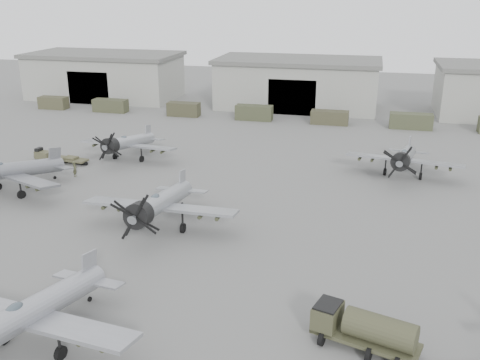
# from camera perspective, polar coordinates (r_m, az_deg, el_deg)

# --- Properties ---
(ground) EXTENTS (220.00, 220.00, 0.00)m
(ground) POSITION_cam_1_polar(r_m,az_deg,el_deg) (41.87, -5.95, -9.50)
(ground) COLOR slate
(ground) RESTS_ON ground
(hangar_left) EXTENTS (29.00, 14.80, 8.70)m
(hangar_left) POSITION_cam_1_polar(r_m,az_deg,el_deg) (109.98, -14.21, 10.78)
(hangar_left) COLOR gray
(hangar_left) RESTS_ON ground
(hangar_center) EXTENTS (29.00, 14.80, 8.70)m
(hangar_center) POSITION_cam_1_polar(r_m,az_deg,el_deg) (98.40, 6.17, 10.26)
(hangar_center) COLOR gray
(hangar_center) RESTS_ON ground
(support_truck_0) EXTENTS (5.07, 2.20, 2.16)m
(support_truck_0) POSITION_cam_1_polar(r_m,az_deg,el_deg) (102.51, -19.28, 7.79)
(support_truck_0) COLOR #3F3E29
(support_truck_0) RESTS_ON ground
(support_truck_1) EXTENTS (6.02, 2.20, 2.21)m
(support_truck_1) POSITION_cam_1_polar(r_m,az_deg,el_deg) (96.96, -13.65, 7.72)
(support_truck_1) COLOR #3A3D27
(support_truck_1) RESTS_ON ground
(support_truck_2) EXTENTS (5.41, 2.20, 2.29)m
(support_truck_2) POSITION_cam_1_polar(r_m,az_deg,el_deg) (91.63, -6.03, 7.51)
(support_truck_2) COLOR #383725
(support_truck_2) RESTS_ON ground
(support_truck_3) EXTENTS (6.04, 2.20, 2.40)m
(support_truck_3) POSITION_cam_1_polar(r_m,az_deg,el_deg) (88.33, 1.51, 7.19)
(support_truck_3) COLOR #393D28
(support_truck_3) RESTS_ON ground
(support_truck_4) EXTENTS (5.92, 2.20, 2.14)m
(support_truck_4) POSITION_cam_1_polar(r_m,az_deg,el_deg) (86.67, 9.54, 6.59)
(support_truck_4) COLOR #3B3A26
(support_truck_4) RESTS_ON ground
(support_truck_5) EXTENTS (6.42, 2.20, 2.37)m
(support_truck_5) POSITION_cam_1_polar(r_m,az_deg,el_deg) (86.69, 17.77, 6.00)
(support_truck_5) COLOR #3C402A
(support_truck_5) RESTS_ON ground
(aircraft_near_1) EXTENTS (13.96, 12.56, 5.55)m
(aircraft_near_1) POSITION_cam_1_polar(r_m,az_deg,el_deg) (34.25, -21.96, -13.29)
(aircraft_near_1) COLOR #9C9EA5
(aircraft_near_1) RESTS_ON ground
(aircraft_mid_0) EXTENTS (13.75, 12.41, 5.55)m
(aircraft_mid_0) POSITION_cam_1_polar(r_m,az_deg,el_deg) (60.39, -23.78, 0.82)
(aircraft_mid_0) COLOR gray
(aircraft_mid_0) RESTS_ON ground
(aircraft_mid_1) EXTENTS (13.91, 12.51, 5.60)m
(aircraft_mid_1) POSITION_cam_1_polar(r_m,az_deg,el_deg) (47.47, -8.67, -2.56)
(aircraft_mid_1) COLOR #979B9F
(aircraft_mid_1) RESTS_ON ground
(aircraft_far_0) EXTENTS (12.62, 11.36, 5.03)m
(aircraft_far_0) POSITION_cam_1_polar(r_m,az_deg,el_deg) (68.05, -12.00, 3.88)
(aircraft_far_0) COLOR #9C9FA4
(aircraft_far_0) RESTS_ON ground
(aircraft_far_1) EXTENTS (13.21, 11.89, 5.24)m
(aircraft_far_1) POSITION_cam_1_polar(r_m,az_deg,el_deg) (63.20, 17.11, 2.30)
(aircraft_far_1) COLOR gray
(aircraft_far_1) RESTS_ON ground
(fuel_tanker) EXTENTS (6.69, 3.81, 2.45)m
(fuel_tanker) POSITION_cam_1_polar(r_m,az_deg,el_deg) (33.73, 13.15, -15.07)
(fuel_tanker) COLOR #3C3D27
(fuel_tanker) RESTS_ON ground
(tug_trailer) EXTENTS (7.51, 2.44, 1.49)m
(tug_trailer) POSITION_cam_1_polar(r_m,az_deg,el_deg) (70.86, -19.23, 2.37)
(tug_trailer) COLOR #46442D
(tug_trailer) RESTS_ON ground
(ground_crew) EXTENTS (0.54, 0.73, 1.83)m
(ground_crew) POSITION_cam_1_polar(r_m,az_deg,el_deg) (64.06, -17.20, 1.14)
(ground_crew) COLOR #41432C
(ground_crew) RESTS_ON ground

